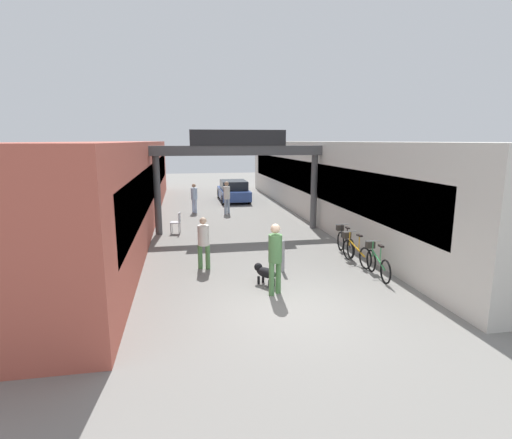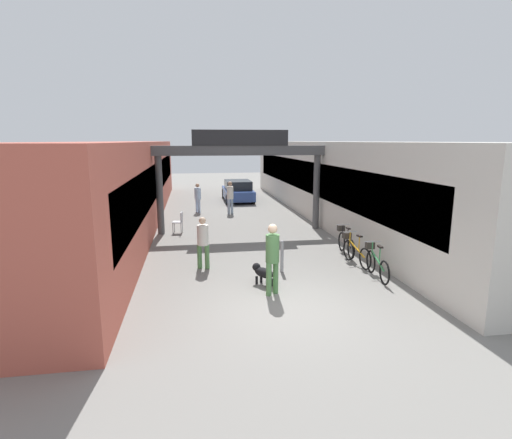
# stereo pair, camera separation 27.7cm
# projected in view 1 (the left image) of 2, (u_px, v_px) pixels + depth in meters

# --- Properties ---
(ground_plane) EXTENTS (80.00, 80.00, 0.00)m
(ground_plane) POSITION_uv_depth(u_px,v_px,m) (288.00, 307.00, 9.31)
(ground_plane) COLOR gray
(storefront_left) EXTENTS (3.00, 26.00, 3.78)m
(storefront_left) POSITION_uv_depth(u_px,v_px,m) (122.00, 183.00, 18.65)
(storefront_left) COLOR #B25142
(storefront_left) RESTS_ON ground_plane
(storefront_right) EXTENTS (3.00, 26.00, 3.78)m
(storefront_right) POSITION_uv_depth(u_px,v_px,m) (329.00, 179.00, 20.47)
(storefront_right) COLOR beige
(storefront_right) RESTS_ON ground_plane
(arcade_sign_gateway) EXTENTS (7.40, 0.47, 4.26)m
(arcade_sign_gateway) POSITION_uv_depth(u_px,v_px,m) (238.00, 160.00, 16.61)
(arcade_sign_gateway) COLOR #4C4C4F
(arcade_sign_gateway) RESTS_ON ground_plane
(pedestrian_with_dog) EXTENTS (0.47, 0.47, 1.82)m
(pedestrian_with_dog) POSITION_uv_depth(u_px,v_px,m) (275.00, 254.00, 9.92)
(pedestrian_with_dog) COLOR #4C7F47
(pedestrian_with_dog) RESTS_ON ground_plane
(pedestrian_companion) EXTENTS (0.44, 0.44, 1.59)m
(pedestrian_companion) POSITION_uv_depth(u_px,v_px,m) (204.00, 240.00, 11.95)
(pedestrian_companion) COLOR #4C7F47
(pedestrian_companion) RESTS_ON ground_plane
(pedestrian_carrying_crate) EXTENTS (0.46, 0.46, 1.58)m
(pedestrian_carrying_crate) POSITION_uv_depth(u_px,v_px,m) (194.00, 196.00, 21.34)
(pedestrian_carrying_crate) COLOR #A5BFE0
(pedestrian_carrying_crate) RESTS_ON ground_plane
(pedestrian_elderly_walking) EXTENTS (0.48, 0.48, 1.73)m
(pedestrian_elderly_walking) POSITION_uv_depth(u_px,v_px,m) (227.00, 195.00, 21.01)
(pedestrian_elderly_walking) COLOR #8C9EB2
(pedestrian_elderly_walking) RESTS_ON ground_plane
(dog_on_leash) EXTENTS (0.64, 0.76, 0.55)m
(dog_on_leash) POSITION_uv_depth(u_px,v_px,m) (265.00, 272.00, 10.73)
(dog_on_leash) COLOR black
(dog_on_leash) RESTS_ON ground_plane
(bicycle_green_nearest) EXTENTS (0.46, 1.69, 0.98)m
(bicycle_green_nearest) POSITION_uv_depth(u_px,v_px,m) (377.00, 261.00, 11.39)
(bicycle_green_nearest) COLOR black
(bicycle_green_nearest) RESTS_ON ground_plane
(bicycle_orange_second) EXTENTS (0.46, 1.68, 0.98)m
(bicycle_orange_second) POSITION_uv_depth(u_px,v_px,m) (355.00, 250.00, 12.61)
(bicycle_orange_second) COLOR black
(bicycle_orange_second) RESTS_ON ground_plane
(bicycle_black_third) EXTENTS (0.46, 1.69, 0.98)m
(bicycle_black_third) POSITION_uv_depth(u_px,v_px,m) (345.00, 241.00, 13.70)
(bicycle_black_third) COLOR black
(bicycle_black_third) RESTS_ON ground_plane
(bollard_post_metal) EXTENTS (0.10, 0.10, 0.96)m
(bollard_post_metal) POSITION_uv_depth(u_px,v_px,m) (283.00, 256.00, 11.76)
(bollard_post_metal) COLOR gray
(bollard_post_metal) RESTS_ON ground_plane
(cafe_chair_aluminium_nearer) EXTENTS (0.45, 0.45, 0.89)m
(cafe_chair_aluminium_nearer) POSITION_uv_depth(u_px,v_px,m) (177.00, 221.00, 16.66)
(cafe_chair_aluminium_nearer) COLOR gray
(cafe_chair_aluminium_nearer) RESTS_ON ground_plane
(parked_car_blue) EXTENTS (1.80, 4.00, 1.33)m
(parked_car_blue) POSITION_uv_depth(u_px,v_px,m) (233.00, 191.00, 25.69)
(parked_car_blue) COLOR #2D478C
(parked_car_blue) RESTS_ON ground_plane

